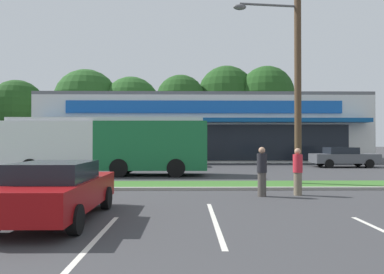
{
  "coord_description": "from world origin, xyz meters",
  "views": [
    {
      "loc": [
        0.04,
        -1.58,
        1.96
      ],
      "look_at": [
        0.32,
        18.1,
        2.17
      ],
      "focal_mm": 33.82,
      "sensor_mm": 36.0,
      "label": 1
    }
  ],
  "objects_px": {
    "bus_stop_bench": "(65,181)",
    "car_1": "(57,190)",
    "city_bus": "(108,144)",
    "pedestrian_near_bench": "(298,172)",
    "car_3": "(172,157)",
    "utility_pole": "(295,53)",
    "car_0": "(343,157)",
    "pedestrian_by_pole": "(262,172)"
  },
  "relations": [
    {
      "from": "bus_stop_bench",
      "to": "car_0",
      "type": "bearing_deg",
      "value": -140.09
    },
    {
      "from": "city_bus",
      "to": "pedestrian_near_bench",
      "type": "xyz_separation_m",
      "value": [
        8.5,
        -7.71,
        -0.91
      ]
    },
    {
      "from": "utility_pole",
      "to": "city_bus",
      "type": "bearing_deg",
      "value": 151.44
    },
    {
      "from": "car_3",
      "to": "utility_pole",
      "type": "bearing_deg",
      "value": 116.42
    },
    {
      "from": "bus_stop_bench",
      "to": "car_1",
      "type": "distance_m",
      "value": 4.58
    },
    {
      "from": "city_bus",
      "to": "car_1",
      "type": "bearing_deg",
      "value": 96.99
    },
    {
      "from": "car_0",
      "to": "car_3",
      "type": "distance_m",
      "value": 12.86
    },
    {
      "from": "utility_pole",
      "to": "city_bus",
      "type": "relative_size",
      "value": 0.97
    },
    {
      "from": "car_0",
      "to": "car_3",
      "type": "bearing_deg",
      "value": 177.14
    },
    {
      "from": "car_1",
      "to": "car_3",
      "type": "distance_m",
      "value": 18.66
    },
    {
      "from": "car_0",
      "to": "pedestrian_by_pole",
      "type": "distance_m",
      "value": 16.76
    },
    {
      "from": "city_bus",
      "to": "bus_stop_bench",
      "type": "xyz_separation_m",
      "value": [
        0.03,
        -7.36,
        -1.26
      ]
    },
    {
      "from": "car_0",
      "to": "utility_pole",
      "type": "bearing_deg",
      "value": -121.98
    },
    {
      "from": "car_3",
      "to": "pedestrian_by_pole",
      "type": "distance_m",
      "value": 15.24
    },
    {
      "from": "car_0",
      "to": "pedestrian_near_bench",
      "type": "distance_m",
      "value": 15.85
    },
    {
      "from": "pedestrian_by_pole",
      "to": "bus_stop_bench",
      "type": "bearing_deg",
      "value": 76.72
    },
    {
      "from": "bus_stop_bench",
      "to": "car_0",
      "type": "height_order",
      "value": "car_0"
    },
    {
      "from": "utility_pole",
      "to": "pedestrian_near_bench",
      "type": "distance_m",
      "value": 5.69
    },
    {
      "from": "car_1",
      "to": "car_3",
      "type": "relative_size",
      "value": 1.12
    },
    {
      "from": "bus_stop_bench",
      "to": "car_3",
      "type": "height_order",
      "value": "car_3"
    },
    {
      "from": "car_0",
      "to": "pedestrian_by_pole",
      "type": "height_order",
      "value": "pedestrian_by_pole"
    },
    {
      "from": "utility_pole",
      "to": "pedestrian_by_pole",
      "type": "distance_m",
      "value": 6.11
    },
    {
      "from": "bus_stop_bench",
      "to": "pedestrian_near_bench",
      "type": "relative_size",
      "value": 0.94
    },
    {
      "from": "car_0",
      "to": "car_1",
      "type": "bearing_deg",
      "value": -129.73
    },
    {
      "from": "car_1",
      "to": "city_bus",
      "type": "bearing_deg",
      "value": 6.34
    },
    {
      "from": "utility_pole",
      "to": "pedestrian_by_pole",
      "type": "bearing_deg",
      "value": -125.06
    },
    {
      "from": "utility_pole",
      "to": "bus_stop_bench",
      "type": "distance_m",
      "value": 10.86
    },
    {
      "from": "car_3",
      "to": "pedestrian_near_bench",
      "type": "xyz_separation_m",
      "value": [
        5.15,
        -14.5,
        0.11
      ]
    },
    {
      "from": "car_0",
      "to": "car_3",
      "type": "relative_size",
      "value": 1.14
    },
    {
      "from": "car_0",
      "to": "car_1",
      "type": "distance_m",
      "value": 23.28
    },
    {
      "from": "car_3",
      "to": "car_0",
      "type": "bearing_deg",
      "value": 177.14
    },
    {
      "from": "car_1",
      "to": "car_3",
      "type": "bearing_deg",
      "value": -6.27
    },
    {
      "from": "city_bus",
      "to": "pedestrian_by_pole",
      "type": "relative_size",
      "value": 6.46
    },
    {
      "from": "bus_stop_bench",
      "to": "pedestrian_by_pole",
      "type": "bearing_deg",
      "value": 175.19
    },
    {
      "from": "bus_stop_bench",
      "to": "car_3",
      "type": "xyz_separation_m",
      "value": [
        3.32,
        14.16,
        0.24
      ]
    },
    {
      "from": "city_bus",
      "to": "pedestrian_by_pole",
      "type": "distance_m",
      "value": 10.73
    },
    {
      "from": "city_bus",
      "to": "pedestrian_near_bench",
      "type": "bearing_deg",
      "value": 138.44
    },
    {
      "from": "city_bus",
      "to": "bus_stop_bench",
      "type": "distance_m",
      "value": 7.47
    },
    {
      "from": "city_bus",
      "to": "pedestrian_by_pole",
      "type": "height_order",
      "value": "city_bus"
    },
    {
      "from": "pedestrian_near_bench",
      "to": "utility_pole",
      "type": "bearing_deg",
      "value": 38.59
    },
    {
      "from": "utility_pole",
      "to": "car_0",
      "type": "bearing_deg",
      "value": 58.02
    },
    {
      "from": "city_bus",
      "to": "car_3",
      "type": "height_order",
      "value": "city_bus"
    }
  ]
}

